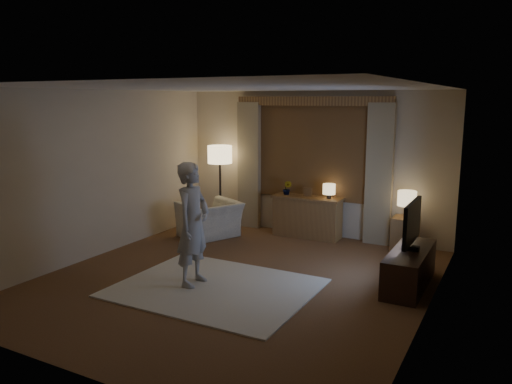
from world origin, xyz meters
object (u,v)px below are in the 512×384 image
Objects in this scene: sideboard at (307,218)px; person at (193,224)px; tv_stand at (409,268)px; side_table at (405,234)px; armchair at (210,219)px.

sideboard is 0.73× the size of person.
person is (-2.55, -1.30, 0.59)m from tv_stand.
side_table is at bearing 103.79° from tv_stand.
sideboard is at bearing -11.53° from person.
side_table is at bearing -1.64° from sideboard.
side_table is at bearing -40.28° from person.
tv_stand is (0.39, -1.58, -0.03)m from side_table.
side_table is at bearing 128.60° from armchair.
side_table is 3.64m from person.
tv_stand is at bearing -76.21° from side_table.
person reaches higher than armchair.
tv_stand is at bearing 103.06° from armchair.
side_table is (1.74, -0.05, -0.07)m from sideboard.
armchair is at bearing -166.68° from side_table.
tv_stand is at bearing -66.30° from person.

